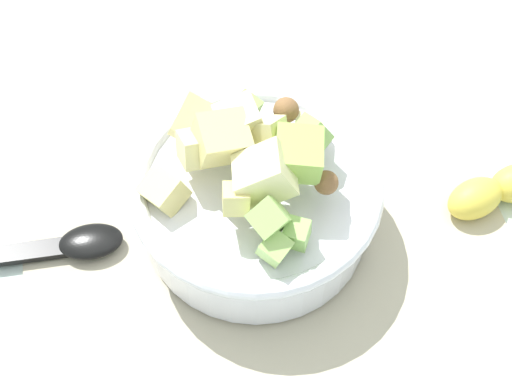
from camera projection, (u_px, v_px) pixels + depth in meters
name	position (u px, v px, depth m)	size (l,w,h in m)	color
ground_plane	(267.00, 235.00, 0.64)	(2.40, 2.40, 0.00)	silver
placemat	(267.00, 234.00, 0.64)	(0.43, 0.38, 0.01)	#BCB299
salad_bowl	(255.00, 196.00, 0.61)	(0.21, 0.21, 0.13)	white
serving_spoon	(47.00, 248.00, 0.62)	(0.20, 0.04, 0.01)	black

